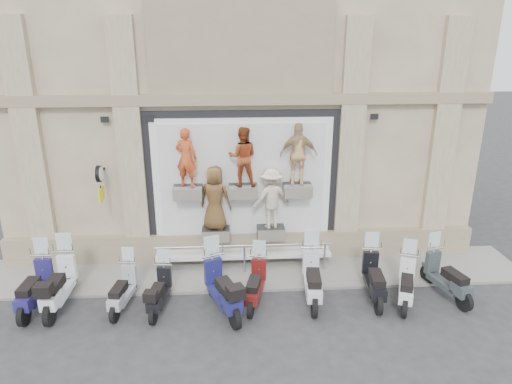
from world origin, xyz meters
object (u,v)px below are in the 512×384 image
guard_rail (244,260)px  scooter_c (122,283)px  scooter_j (448,269)px  clock_sign_bracket (100,179)px  scooter_d (159,285)px  scooter_a (34,279)px  scooter_f (255,277)px  scooter_g (313,271)px  scooter_h (375,271)px  scooter_e (222,280)px  scooter_i (407,276)px  scooter_b (58,276)px

guard_rail → scooter_c: size_ratio=2.95×
scooter_j → clock_sign_bracket: bearing=153.7°
scooter_j → scooter_d: bearing=166.8°
scooter_a → scooter_f: scooter_a is taller
clock_sign_bracket → scooter_g: clock_sign_bracket is taller
scooter_h → scooter_j: 1.91m
scooter_e → scooter_g: 2.33m
scooter_e → scooter_j: size_ratio=1.11×
clock_sign_bracket → scooter_i: bearing=-15.3°
guard_rail → scooter_b: (-4.67, -1.35, 0.39)m
scooter_c → scooter_e: 2.50m
scooter_i → scooter_j: 1.17m
scooter_a → clock_sign_bracket: bearing=55.6°
scooter_d → scooter_e: bearing=1.2°
scooter_e → scooter_h: size_ratio=1.09×
scooter_d → scooter_g: scooter_g is taller
scooter_f → scooter_h: 3.07m
scooter_f → scooter_j: bearing=13.3°
scooter_a → scooter_g: 6.94m
clock_sign_bracket → scooter_e: clock_sign_bracket is taller
scooter_b → scooter_h: 7.96m
scooter_b → scooter_e: bearing=-5.6°
scooter_g → scooter_h: (1.60, -0.03, -0.04)m
scooter_f → scooter_i: bearing=10.0°
clock_sign_bracket → scooter_c: (0.81, -1.95, -2.10)m
scooter_a → scooter_j: size_ratio=1.04×
scooter_c → scooter_f: bearing=8.3°
scooter_b → clock_sign_bracket: bearing=67.8°
scooter_d → scooter_f: scooter_f is taller
scooter_f → scooter_j: 4.98m
clock_sign_bracket → scooter_d: bearing=-50.4°
scooter_d → scooter_i: 6.22m
clock_sign_bracket → scooter_i: size_ratio=0.55×
clock_sign_bracket → scooter_i: (7.95, -2.17, -2.05)m
scooter_g → scooter_h: 1.60m
scooter_e → scooter_c: bearing=151.6°
scooter_d → scooter_j: bearing=8.7°
scooter_d → scooter_b: bearing=-178.6°
scooter_g → scooter_i: size_ratio=1.12×
scooter_b → scooter_d: (2.50, -0.27, -0.17)m
clock_sign_bracket → scooter_f: clock_sign_bracket is taller
scooter_c → scooter_g: scooter_g is taller
clock_sign_bracket → scooter_j: size_ratio=0.53×
scooter_f → scooter_d: bearing=-163.2°
scooter_c → scooter_d: (0.92, -0.14, -0.01)m
scooter_d → scooter_j: scooter_j is taller
scooter_b → scooter_i: size_ratio=1.14×
guard_rail → scooter_g: bearing=-40.3°
clock_sign_bracket → scooter_h: 7.70m
guard_rail → scooter_c: (-3.09, -1.49, 0.23)m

